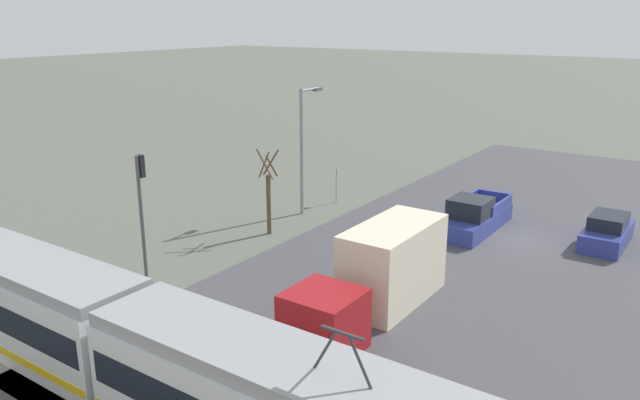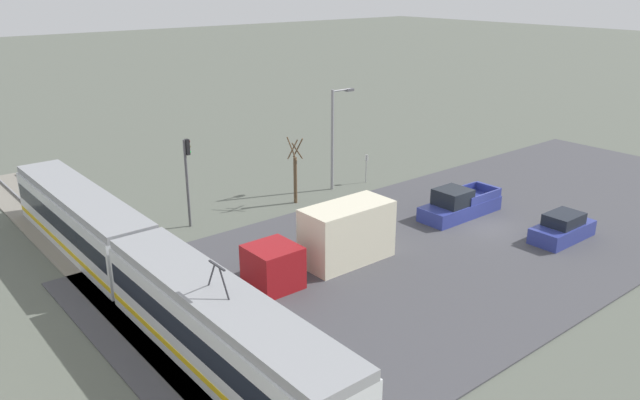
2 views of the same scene
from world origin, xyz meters
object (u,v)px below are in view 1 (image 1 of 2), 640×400
(pickup_truck, at_px, (474,217))
(street_tree, at_px, (269,196))
(street_lamp_near_crossing, at_px, (304,142))
(box_truck, at_px, (378,275))
(sedan_car_0, at_px, (607,232))
(no_parking_sign, at_px, (336,182))
(light_rail_tram, at_px, (127,346))
(traffic_light_pole, at_px, (142,200))

(pickup_truck, distance_m, street_tree, 10.91)
(street_lamp_near_crossing, bearing_deg, box_truck, 138.53)
(pickup_truck, xyz_separation_m, sedan_car_0, (-6.23, -1.63, -0.07))
(no_parking_sign, bearing_deg, pickup_truck, 177.92)
(light_rail_tram, relative_size, traffic_light_pole, 5.45)
(traffic_light_pole, xyz_separation_m, street_lamp_near_crossing, (-0.06, -11.53, 0.68))
(sedan_car_0, distance_m, street_tree, 17.03)
(box_truck, relative_size, pickup_truck, 1.44)
(sedan_car_0, height_order, no_parking_sign, no_parking_sign)
(street_tree, distance_m, no_parking_sign, 6.80)
(pickup_truck, relative_size, street_lamp_near_crossing, 0.82)
(sedan_car_0, bearing_deg, traffic_light_pole, 44.88)
(light_rail_tram, xyz_separation_m, sedan_car_0, (-9.13, -21.76, -0.91))
(traffic_light_pole, bearing_deg, street_tree, -95.37)
(sedan_car_0, bearing_deg, pickup_truck, 14.65)
(pickup_truck, height_order, street_tree, street_tree)
(light_rail_tram, xyz_separation_m, street_tree, (5.81, -13.70, 0.42))
(street_tree, xyz_separation_m, no_parking_sign, (0.24, -6.76, -0.76))
(traffic_light_pole, height_order, no_parking_sign, traffic_light_pole)
(light_rail_tram, xyz_separation_m, box_truck, (-3.38, -9.01, -0.11))
(light_rail_tram, bearing_deg, no_parking_sign, -73.52)
(sedan_car_0, xyz_separation_m, street_lamp_near_crossing, (15.59, 4.05, 3.47))
(light_rail_tram, height_order, sedan_car_0, light_rail_tram)
(traffic_light_pole, relative_size, no_parking_sign, 2.56)
(light_rail_tram, height_order, no_parking_sign, light_rail_tram)
(light_rail_tram, xyz_separation_m, no_parking_sign, (6.05, -20.46, -0.33))
(sedan_car_0, distance_m, street_lamp_near_crossing, 16.48)
(light_rail_tram, relative_size, street_tree, 6.56)
(pickup_truck, xyz_separation_m, no_parking_sign, (8.96, -0.32, 0.51))
(box_truck, height_order, traffic_light_pole, traffic_light_pole)
(pickup_truck, bearing_deg, light_rail_tram, 81.79)
(sedan_car_0, height_order, street_tree, street_tree)
(box_truck, distance_m, sedan_car_0, 14.01)
(light_rail_tram, relative_size, pickup_truck, 5.06)
(traffic_light_pole, bearing_deg, box_truck, -164.00)
(light_rail_tram, distance_m, box_truck, 9.62)
(box_truck, height_order, street_tree, street_tree)
(street_lamp_near_crossing, bearing_deg, light_rail_tram, 110.05)
(light_rail_tram, relative_size, no_parking_sign, 13.95)
(light_rail_tram, bearing_deg, pickup_truck, -98.21)
(street_tree, xyz_separation_m, street_lamp_near_crossing, (0.65, -4.01, 2.14))
(box_truck, height_order, street_lamp_near_crossing, street_lamp_near_crossing)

